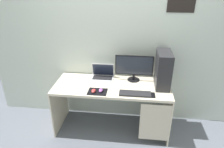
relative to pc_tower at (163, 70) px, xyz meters
The scene contains 11 objects.
ground_plane 1.24m from the pc_tower, behind, with size 8.00×8.00×0.00m, color slate.
wall_back 0.81m from the pc_tower, 156.86° to the left, with size 4.00×0.05×2.60m.
desk 0.79m from the pc_tower, behind, with size 1.67×0.66×0.76m.
pc_tower is the anchor object (origin of this frame).
monitor 0.42m from the pc_tower, 163.08° to the left, with size 0.56×0.18×0.40m.
laptop 0.91m from the pc_tower, behind, with size 0.34×0.23×0.23m.
keyboard 0.53m from the pc_tower, 142.23° to the right, with size 0.42×0.14×0.02m, color #232326.
mousepad 0.96m from the pc_tower, 162.44° to the right, with size 0.26×0.20×0.01m, color black.
mouse_left 0.91m from the pc_tower, 162.18° to the right, with size 0.06×0.10×0.03m, color #8C4C99.
mouse_right 1.00m from the pc_tower, 162.49° to the right, with size 0.06×0.10×0.03m, color #B23333.
cell_phone 0.41m from the pc_tower, 116.60° to the right, with size 0.07×0.13×0.01m, color black.
Camera 1 is at (0.29, -2.52, 2.16)m, focal length 32.21 mm.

